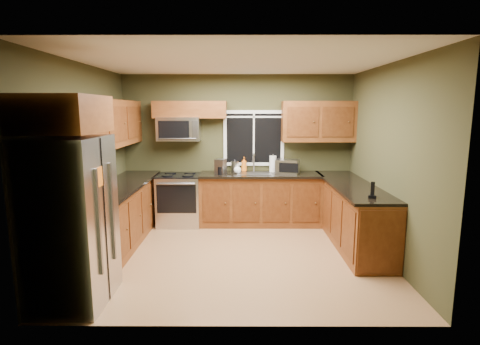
{
  "coord_description": "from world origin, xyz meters",
  "views": [
    {
      "loc": [
        0.07,
        -5.12,
        2.08
      ],
      "look_at": [
        0.05,
        0.35,
        1.15
      ],
      "focal_mm": 28.0,
      "sensor_mm": 36.0,
      "label": 1
    }
  ],
  "objects_px": {
    "soap_bottle_a": "(244,164)",
    "cordless_phone": "(372,193)",
    "refrigerator": "(71,221)",
    "kettle": "(235,166)",
    "soap_bottle_c": "(237,169)",
    "microwave": "(179,129)",
    "paper_towel_roll": "(273,164)",
    "toaster_oven": "(288,166)",
    "coffee_maker": "(221,167)",
    "range": "(180,199)"
  },
  "relations": [
    {
      "from": "soap_bottle_c",
      "to": "soap_bottle_a",
      "type": "bearing_deg",
      "value": 57.01
    },
    {
      "from": "soap_bottle_a",
      "to": "range",
      "type": "bearing_deg",
      "value": -168.86
    },
    {
      "from": "refrigerator",
      "to": "microwave",
      "type": "distance_m",
      "value": 3.1
    },
    {
      "from": "refrigerator",
      "to": "microwave",
      "type": "bearing_deg",
      "value": 76.66
    },
    {
      "from": "range",
      "to": "microwave",
      "type": "distance_m",
      "value": 1.27
    },
    {
      "from": "refrigerator",
      "to": "kettle",
      "type": "bearing_deg",
      "value": 60.21
    },
    {
      "from": "coffee_maker",
      "to": "paper_towel_roll",
      "type": "relative_size",
      "value": 0.83
    },
    {
      "from": "paper_towel_roll",
      "to": "cordless_phone",
      "type": "relative_size",
      "value": 1.51
    },
    {
      "from": "coffee_maker",
      "to": "toaster_oven",
      "type": "bearing_deg",
      "value": 4.65
    },
    {
      "from": "microwave",
      "to": "coffee_maker",
      "type": "height_order",
      "value": "microwave"
    },
    {
      "from": "toaster_oven",
      "to": "cordless_phone",
      "type": "height_order",
      "value": "toaster_oven"
    },
    {
      "from": "range",
      "to": "cordless_phone",
      "type": "bearing_deg",
      "value": -33.48
    },
    {
      "from": "soap_bottle_c",
      "to": "cordless_phone",
      "type": "height_order",
      "value": "cordless_phone"
    },
    {
      "from": "microwave",
      "to": "kettle",
      "type": "height_order",
      "value": "microwave"
    },
    {
      "from": "microwave",
      "to": "soap_bottle_a",
      "type": "relative_size",
      "value": 2.8
    },
    {
      "from": "refrigerator",
      "to": "cordless_phone",
      "type": "height_order",
      "value": "refrigerator"
    },
    {
      "from": "refrigerator",
      "to": "soap_bottle_a",
      "type": "distance_m",
      "value": 3.53
    },
    {
      "from": "range",
      "to": "paper_towel_roll",
      "type": "relative_size",
      "value": 2.88
    },
    {
      "from": "kettle",
      "to": "cordless_phone",
      "type": "relative_size",
      "value": 1.13
    },
    {
      "from": "toaster_oven",
      "to": "kettle",
      "type": "height_order",
      "value": "toaster_oven"
    },
    {
      "from": "soap_bottle_c",
      "to": "toaster_oven",
      "type": "bearing_deg",
      "value": -0.43
    },
    {
      "from": "coffee_maker",
      "to": "soap_bottle_a",
      "type": "bearing_deg",
      "value": 34.72
    },
    {
      "from": "toaster_oven",
      "to": "paper_towel_roll",
      "type": "relative_size",
      "value": 1.45
    },
    {
      "from": "toaster_oven",
      "to": "paper_towel_roll",
      "type": "distance_m",
      "value": 0.3
    },
    {
      "from": "microwave",
      "to": "paper_towel_roll",
      "type": "xyz_separation_m",
      "value": [
        1.7,
        0.07,
        -0.64
      ]
    },
    {
      "from": "microwave",
      "to": "cordless_phone",
      "type": "relative_size",
      "value": 3.51
    },
    {
      "from": "cordless_phone",
      "to": "soap_bottle_a",
      "type": "bearing_deg",
      "value": 128.2
    },
    {
      "from": "soap_bottle_c",
      "to": "paper_towel_roll",
      "type": "bearing_deg",
      "value": 14.23
    },
    {
      "from": "paper_towel_roll",
      "to": "soap_bottle_c",
      "type": "xyz_separation_m",
      "value": [
        -0.65,
        -0.16,
        -0.06
      ]
    },
    {
      "from": "microwave",
      "to": "kettle",
      "type": "distance_m",
      "value": 1.21
    },
    {
      "from": "soap_bottle_a",
      "to": "cordless_phone",
      "type": "distance_m",
      "value": 2.67
    },
    {
      "from": "toaster_oven",
      "to": "cordless_phone",
      "type": "relative_size",
      "value": 2.18
    },
    {
      "from": "refrigerator",
      "to": "kettle",
      "type": "relative_size",
      "value": 7.35
    },
    {
      "from": "range",
      "to": "paper_towel_roll",
      "type": "xyz_separation_m",
      "value": [
        1.7,
        0.21,
        0.62
      ]
    },
    {
      "from": "toaster_oven",
      "to": "soap_bottle_a",
      "type": "relative_size",
      "value": 1.74
    },
    {
      "from": "cordless_phone",
      "to": "paper_towel_roll",
      "type": "bearing_deg",
      "value": 118.32
    },
    {
      "from": "kettle",
      "to": "soap_bottle_a",
      "type": "xyz_separation_m",
      "value": [
        0.17,
        0.05,
        0.02
      ]
    },
    {
      "from": "refrigerator",
      "to": "soap_bottle_a",
      "type": "relative_size",
      "value": 6.64
    },
    {
      "from": "range",
      "to": "cordless_phone",
      "type": "relative_size",
      "value": 4.33
    },
    {
      "from": "coffee_maker",
      "to": "range",
      "type": "bearing_deg",
      "value": 175.55
    },
    {
      "from": "soap_bottle_c",
      "to": "cordless_phone",
      "type": "xyz_separation_m",
      "value": [
        1.77,
        -1.91,
        -0.02
      ]
    },
    {
      "from": "range",
      "to": "soap_bottle_a",
      "type": "height_order",
      "value": "soap_bottle_a"
    },
    {
      "from": "soap_bottle_a",
      "to": "cordless_phone",
      "type": "height_order",
      "value": "soap_bottle_a"
    },
    {
      "from": "microwave",
      "to": "paper_towel_roll",
      "type": "relative_size",
      "value": 2.33
    },
    {
      "from": "refrigerator",
      "to": "cordless_phone",
      "type": "relative_size",
      "value": 8.32
    },
    {
      "from": "paper_towel_roll",
      "to": "soap_bottle_c",
      "type": "height_order",
      "value": "paper_towel_roll"
    },
    {
      "from": "soap_bottle_c",
      "to": "refrigerator",
      "type": "bearing_deg",
      "value": -121.71
    },
    {
      "from": "coffee_maker",
      "to": "kettle",
      "type": "xyz_separation_m",
      "value": [
        0.25,
        0.24,
        -0.01
      ]
    },
    {
      "from": "kettle",
      "to": "toaster_oven",
      "type": "bearing_deg",
      "value": -8.48
    },
    {
      "from": "coffee_maker",
      "to": "kettle",
      "type": "bearing_deg",
      "value": 44.05
    }
  ]
}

